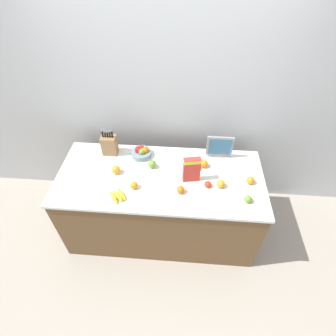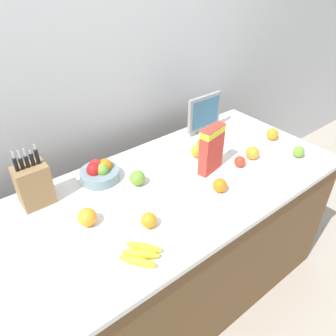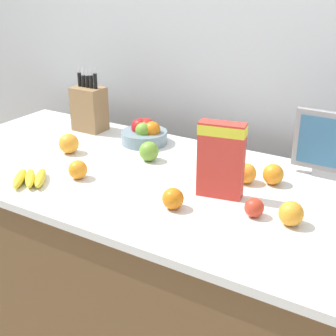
{
  "view_description": "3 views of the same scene",
  "coord_description": "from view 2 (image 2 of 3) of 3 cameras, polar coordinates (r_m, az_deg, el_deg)",
  "views": [
    {
      "loc": [
        0.21,
        -1.76,
        2.76
      ],
      "look_at": [
        0.08,
        0.04,
        0.97
      ],
      "focal_mm": 28.0,
      "sensor_mm": 36.0,
      "label": 1
    },
    {
      "loc": [
        -0.83,
        -1.06,
        1.96
      ],
      "look_at": [
        0.04,
        0.03,
        1.0
      ],
      "focal_mm": 35.0,
      "sensor_mm": 36.0,
      "label": 2
    },
    {
      "loc": [
        0.91,
        -1.39,
        1.65
      ],
      "look_at": [
        0.07,
        0.01,
        0.94
      ],
      "focal_mm": 50.0,
      "sensor_mm": 36.0,
      "label": 3
    }
  ],
  "objects": [
    {
      "name": "ground_plane",
      "position": [
        2.38,
        -0.32,
        -20.71
      ],
      "size": [
        14.0,
        14.0,
        0.0
      ],
      "primitive_type": "plane",
      "color": "#B2A899"
    },
    {
      "name": "wall_back",
      "position": [
        2.03,
        -12.55,
        14.95
      ],
      "size": [
        9.0,
        0.06,
        2.6
      ],
      "color": "silver",
      "rests_on": "ground_plane"
    },
    {
      "name": "counter",
      "position": [
        2.03,
        -0.36,
        -13.55
      ],
      "size": [
        2.04,
        0.9,
        0.89
      ],
      "color": "brown",
      "rests_on": "ground_plane"
    },
    {
      "name": "knife_block",
      "position": [
        1.69,
        -22.33,
        -2.71
      ],
      "size": [
        0.15,
        0.11,
        0.32
      ],
      "color": "#937047",
      "rests_on": "counter"
    },
    {
      "name": "small_monitor",
      "position": [
        2.19,
        6.34,
        9.48
      ],
      "size": [
        0.27,
        0.03,
        0.26
      ],
      "color": "gray",
      "rests_on": "counter"
    },
    {
      "name": "cereal_box",
      "position": [
        1.79,
        7.6,
        3.57
      ],
      "size": [
        0.17,
        0.09,
        0.27
      ],
      "rotation": [
        0.0,
        0.0,
        0.19
      ],
      "color": "red",
      "rests_on": "counter"
    },
    {
      "name": "fruit_bowl",
      "position": [
        1.8,
        -11.87,
        -0.66
      ],
      "size": [
        0.21,
        0.21,
        0.11
      ],
      "color": "gray",
      "rests_on": "counter"
    },
    {
      "name": "banana_bunch",
      "position": [
        1.39,
        -4.76,
        -14.71
      ],
      "size": [
        0.19,
        0.2,
        0.04
      ],
      "rotation": [
        0.0,
        0.0,
        5.33
      ],
      "color": "yellow",
      "rests_on": "counter"
    },
    {
      "name": "apple_near_bananas",
      "position": [
        2.1,
        21.79,
        2.63
      ],
      "size": [
        0.07,
        0.07,
        0.07
      ],
      "primitive_type": "sphere",
      "color": "#6B9E33",
      "rests_on": "counter"
    },
    {
      "name": "apple_rightmost",
      "position": [
        1.73,
        -5.33,
        -1.75
      ],
      "size": [
        0.08,
        0.08,
        0.08
      ],
      "primitive_type": "sphere",
      "color": "#6B9E33",
      "rests_on": "counter"
    },
    {
      "name": "apple_middle",
      "position": [
        1.91,
        12.4,
        1.11
      ],
      "size": [
        0.06,
        0.06,
        0.06
      ],
      "primitive_type": "sphere",
      "color": "red",
      "rests_on": "counter"
    },
    {
      "name": "orange_back_center",
      "position": [
        1.7,
        9.03,
        -3.01
      ],
      "size": [
        0.07,
        0.07,
        0.07
      ],
      "primitive_type": "sphere",
      "color": "orange",
      "rests_on": "counter"
    },
    {
      "name": "orange_mid_left",
      "position": [
        2.24,
        17.74,
        5.64
      ],
      "size": [
        0.08,
        0.08,
        0.08
      ],
      "primitive_type": "sphere",
      "color": "orange",
      "rests_on": "counter"
    },
    {
      "name": "orange_by_cereal",
      "position": [
        1.49,
        -3.36,
        -9.07
      ],
      "size": [
        0.07,
        0.07,
        0.07
      ],
      "primitive_type": "sphere",
      "color": "orange",
      "rests_on": "counter"
    },
    {
      "name": "orange_near_bowl",
      "position": [
        1.54,
        -13.89,
        -8.31
      ],
      "size": [
        0.09,
        0.09,
        0.09
      ],
      "primitive_type": "sphere",
      "color": "orange",
      "rests_on": "counter"
    },
    {
      "name": "orange_front_center",
      "position": [
        2.0,
        14.46,
        2.57
      ],
      "size": [
        0.08,
        0.08,
        0.08
      ],
      "primitive_type": "sphere",
      "color": "orange",
      "rests_on": "counter"
    },
    {
      "name": "orange_mid_right",
      "position": [
        2.04,
        6.16,
        4.29
      ],
      "size": [
        0.08,
        0.08,
        0.08
      ],
      "primitive_type": "sphere",
      "color": "orange",
      "rests_on": "counter"
    },
    {
      "name": "orange_front_right",
      "position": [
        1.96,
        5.1,
        2.95
      ],
      "size": [
        0.08,
        0.08,
        0.08
      ],
      "primitive_type": "sphere",
      "color": "orange",
      "rests_on": "counter"
    }
  ]
}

